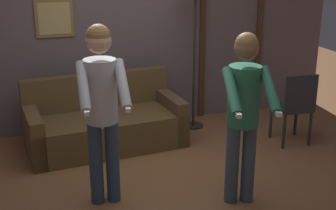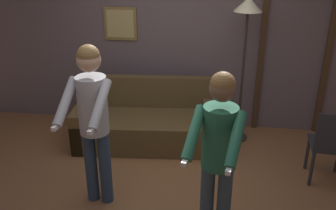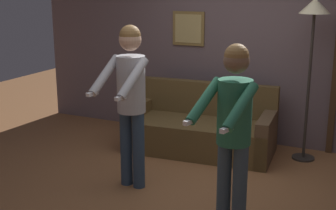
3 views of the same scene
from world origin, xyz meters
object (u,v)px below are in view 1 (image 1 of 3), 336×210
at_px(couch, 105,125).
at_px(dining_chair_distant, 295,105).
at_px(person_standing_right, 244,105).
at_px(torchiere_lamp, 195,4).
at_px(person_standing_left, 101,99).

xyz_separation_m(couch, dining_chair_distant, (2.27, -0.69, 0.25)).
bearing_deg(person_standing_right, couch, 119.18).
distance_m(torchiere_lamp, person_standing_right, 2.18).
bearing_deg(torchiere_lamp, dining_chair_distant, -44.88).
relative_size(couch, torchiere_lamp, 0.99).
relative_size(couch, dining_chair_distant, 2.11).
height_order(person_standing_right, dining_chair_distant, person_standing_right).
height_order(person_standing_left, dining_chair_distant, person_standing_left).
distance_m(couch, person_standing_right, 2.15).
relative_size(person_standing_right, dining_chair_distant, 1.80).
height_order(couch, torchiere_lamp, torchiere_lamp).
relative_size(person_standing_left, person_standing_right, 1.04).
xyz_separation_m(couch, person_standing_left, (-0.26, -1.37, 0.79)).
bearing_deg(torchiere_lamp, person_standing_left, -133.38).
bearing_deg(dining_chair_distant, torchiere_lamp, 135.12).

